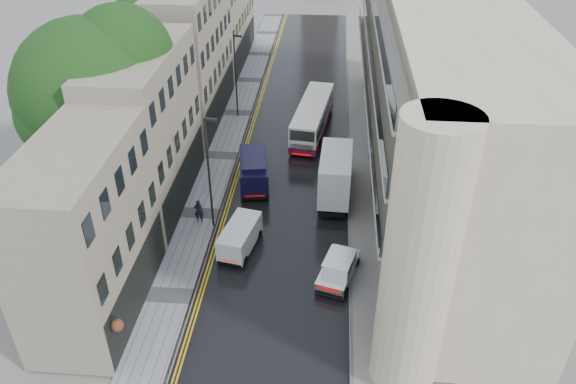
% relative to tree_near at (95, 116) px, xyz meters
% --- Properties ---
extents(road, '(9.00, 85.00, 0.02)m').
position_rel_tree_near_xyz_m(road, '(12.50, 7.50, -6.94)').
color(road, black).
rests_on(road, ground).
extents(left_sidewalk, '(2.70, 85.00, 0.12)m').
position_rel_tree_near_xyz_m(left_sidewalk, '(6.65, 7.50, -6.89)').
color(left_sidewalk, gray).
rests_on(left_sidewalk, ground).
extents(right_sidewalk, '(1.80, 85.00, 0.12)m').
position_rel_tree_near_xyz_m(right_sidewalk, '(17.90, 7.50, -6.89)').
color(right_sidewalk, slate).
rests_on(right_sidewalk, ground).
extents(old_shop_row, '(4.50, 56.00, 12.00)m').
position_rel_tree_near_xyz_m(old_shop_row, '(3.05, 10.00, -0.95)').
color(old_shop_row, gray).
rests_on(old_shop_row, ground).
extents(modern_block, '(8.00, 40.00, 14.00)m').
position_rel_tree_near_xyz_m(modern_block, '(22.80, 6.00, 0.05)').
color(modern_block, beige).
rests_on(modern_block, ground).
extents(tree_near, '(10.56, 10.56, 13.89)m').
position_rel_tree_near_xyz_m(tree_near, '(0.00, 0.00, 0.00)').
color(tree_near, black).
rests_on(tree_near, ground).
extents(tree_far, '(9.24, 9.24, 12.46)m').
position_rel_tree_near_xyz_m(tree_far, '(0.30, 13.00, -0.72)').
color(tree_far, black).
rests_on(tree_far, ground).
extents(cream_bus, '(3.52, 10.20, 2.72)m').
position_rel_tree_near_xyz_m(cream_bus, '(12.46, 9.98, -5.56)').
color(cream_bus, white).
rests_on(cream_bus, road).
extents(white_lorry, '(2.43, 7.28, 3.78)m').
position_rel_tree_near_xyz_m(white_lorry, '(14.92, 0.78, -5.03)').
color(white_lorry, silver).
rests_on(white_lorry, road).
extents(silver_hatchback, '(2.76, 4.30, 1.49)m').
position_rel_tree_near_xyz_m(silver_hatchback, '(15.15, -7.74, -6.18)').
color(silver_hatchback, silver).
rests_on(silver_hatchback, road).
extents(white_van, '(2.47, 4.24, 1.80)m').
position_rel_tree_near_xyz_m(white_van, '(8.95, -5.55, -6.02)').
color(white_van, white).
rests_on(white_van, road).
extents(navy_van, '(2.78, 5.32, 2.58)m').
position_rel_tree_near_xyz_m(navy_van, '(9.21, 1.60, -5.63)').
color(navy_van, black).
rests_on(navy_van, road).
extents(pedestrian, '(0.66, 0.46, 1.73)m').
position_rel_tree_near_xyz_m(pedestrian, '(6.77, -1.79, -5.96)').
color(pedestrian, black).
rests_on(pedestrian, left_sidewalk).
extents(lamp_post_near, '(0.92, 0.33, 8.01)m').
position_rel_tree_near_xyz_m(lamp_post_near, '(7.80, -2.12, -2.82)').
color(lamp_post_near, black).
rests_on(lamp_post_near, left_sidewalk).
extents(lamp_post_far, '(0.88, 0.46, 7.70)m').
position_rel_tree_near_xyz_m(lamp_post_far, '(6.74, 15.07, -2.97)').
color(lamp_post_far, black).
rests_on(lamp_post_far, left_sidewalk).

